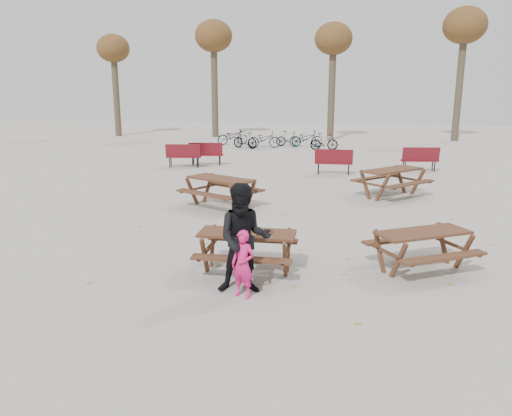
% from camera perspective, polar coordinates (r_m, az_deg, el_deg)
% --- Properties ---
extents(ground, '(80.00, 80.00, 0.00)m').
position_cam_1_polar(ground, '(9.58, -1.00, -7.23)').
color(ground, gray).
rests_on(ground, ground).
extents(main_picnic_table, '(1.80, 1.45, 0.78)m').
position_cam_1_polar(main_picnic_table, '(9.38, -1.01, -3.88)').
color(main_picnic_table, '#3A1F15').
rests_on(main_picnic_table, ground).
extents(food_tray, '(0.18, 0.11, 0.03)m').
position_cam_1_polar(food_tray, '(9.16, -0.57, -2.97)').
color(food_tray, white).
rests_on(food_tray, main_picnic_table).
extents(bread_roll, '(0.14, 0.06, 0.05)m').
position_cam_1_polar(bread_roll, '(9.15, -0.57, -2.71)').
color(bread_roll, tan).
rests_on(bread_roll, food_tray).
extents(soda_bottle, '(0.07, 0.07, 0.17)m').
position_cam_1_polar(soda_bottle, '(9.12, -0.51, -2.69)').
color(soda_bottle, silver).
rests_on(soda_bottle, main_picnic_table).
extents(child, '(0.49, 0.41, 1.15)m').
position_cam_1_polar(child, '(8.26, -1.50, -6.44)').
color(child, '#DB1B6C').
rests_on(child, ground).
extents(adult, '(1.02, 0.85, 1.89)m').
position_cam_1_polar(adult, '(8.36, -1.37, -3.54)').
color(adult, black).
rests_on(adult, ground).
extents(picnic_table_east, '(2.26, 2.13, 0.77)m').
position_cam_1_polar(picnic_table_east, '(10.03, 18.42, -4.65)').
color(picnic_table_east, '#3A1F15').
rests_on(picnic_table_east, ground).
extents(picnic_table_north, '(2.55, 2.39, 0.87)m').
position_cam_1_polar(picnic_table_north, '(14.48, -4.04, 1.76)').
color(picnic_table_north, '#3A1F15').
rests_on(picnic_table_north, ground).
extents(picnic_table_far, '(2.64, 2.64, 0.89)m').
position_cam_1_polar(picnic_table_far, '(16.46, 15.27, 2.79)').
color(picnic_table_far, '#3A1F15').
rests_on(picnic_table_far, ground).
extents(park_bench_row, '(11.56, 2.11, 1.03)m').
position_cam_1_polar(park_bench_row, '(21.26, 3.04, 5.81)').
color(park_bench_row, maroon).
rests_on(park_bench_row, ground).
extents(bicycle_row, '(7.31, 2.90, 1.00)m').
position_cam_1_polar(bicycle_row, '(29.27, 2.02, 7.91)').
color(bicycle_row, black).
rests_on(bicycle_row, ground).
extents(tree_row, '(32.17, 3.52, 8.26)m').
position_cam_1_polar(tree_row, '(34.07, 8.68, 18.20)').
color(tree_row, '#382B21').
rests_on(tree_row, ground).
extents(fallen_leaves, '(11.00, 11.00, 0.01)m').
position_cam_1_polar(fallen_leaves, '(11.85, 3.59, -3.09)').
color(fallen_leaves, '#B2802A').
rests_on(fallen_leaves, ground).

